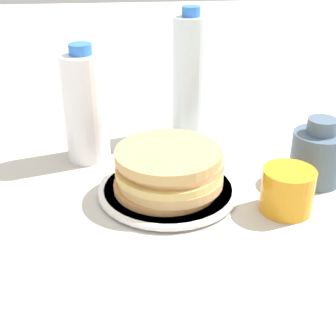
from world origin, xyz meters
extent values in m
plane|color=#BCB7AD|center=(0.00, 0.00, 0.00)|extent=(4.00, 4.00, 0.00)
cylinder|color=white|center=(0.02, -0.03, 0.01)|extent=(0.21, 0.21, 0.01)
cylinder|color=white|center=(0.02, -0.03, 0.01)|extent=(0.23, 0.23, 0.01)
cylinder|color=#C1854A|center=(0.01, -0.03, 0.02)|extent=(0.17, 0.17, 0.01)
cylinder|color=tan|center=(0.01, -0.03, 0.03)|extent=(0.17, 0.17, 0.02)
cylinder|color=#DBB969|center=(0.01, -0.03, 0.05)|extent=(0.17, 0.17, 0.01)
cylinder|color=#E2AD70|center=(0.02, -0.04, 0.06)|extent=(0.17, 0.17, 0.01)
cylinder|color=tan|center=(0.01, -0.03, 0.07)|extent=(0.17, 0.17, 0.02)
cylinder|color=orange|center=(-0.05, -0.20, 0.03)|extent=(0.08, 0.08, 0.07)
cylinder|color=#4C6075|center=(0.03, -0.28, 0.04)|extent=(0.09, 0.09, 0.09)
cylinder|color=#4C6075|center=(0.03, -0.28, 0.10)|extent=(0.05, 0.05, 0.02)
cylinder|color=white|center=(0.16, 0.10, 0.10)|extent=(0.08, 0.08, 0.19)
cylinder|color=blue|center=(0.16, 0.10, 0.20)|extent=(0.04, 0.04, 0.02)
cylinder|color=silver|center=(0.25, -0.10, 0.12)|extent=(0.07, 0.07, 0.24)
cylinder|color=blue|center=(0.25, -0.10, 0.25)|extent=(0.03, 0.03, 0.02)
camera|label=1|loc=(-0.63, 0.04, 0.40)|focal=50.00mm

